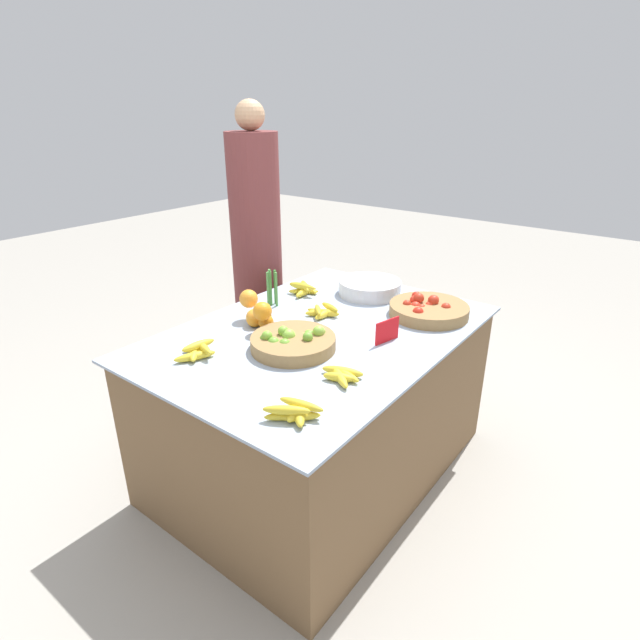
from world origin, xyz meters
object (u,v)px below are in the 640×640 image
(tomato_basket, at_px, (428,309))
(vendor_person, at_px, (257,263))
(lime_bowl, at_px, (293,342))
(price_sign, at_px, (387,331))
(metal_bowl, at_px, (370,287))

(tomato_basket, bearing_deg, vendor_person, 89.67)
(lime_bowl, distance_m, vendor_person, 1.05)
(price_sign, xyz_separation_m, vendor_person, (0.36, 1.08, 0.00))
(lime_bowl, height_order, price_sign, price_sign)
(tomato_basket, relative_size, price_sign, 2.85)
(metal_bowl, bearing_deg, tomato_basket, -102.13)
(lime_bowl, bearing_deg, vendor_person, 51.69)
(tomato_basket, bearing_deg, price_sign, 178.53)
(price_sign, height_order, vendor_person, vendor_person)
(tomato_basket, xyz_separation_m, vendor_person, (0.01, 1.09, 0.02))
(metal_bowl, xyz_separation_m, price_sign, (-0.44, -0.36, 0.01))
(price_sign, bearing_deg, vendor_person, 85.12)
(vendor_person, bearing_deg, price_sign, -108.63)
(metal_bowl, bearing_deg, vendor_person, 95.73)
(metal_bowl, relative_size, price_sign, 2.50)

